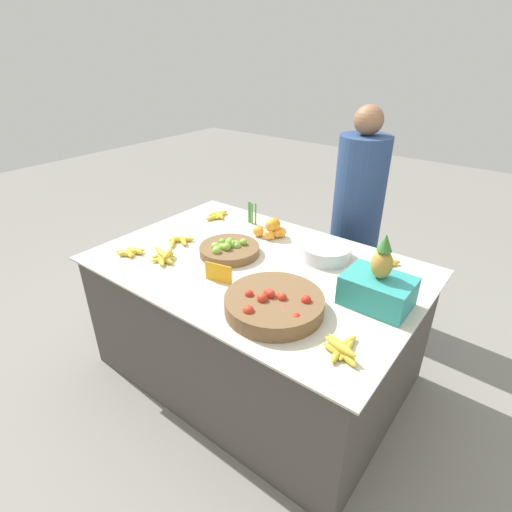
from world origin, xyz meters
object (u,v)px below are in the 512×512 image
object	(u,v)px
lime_bowl	(229,249)
produce_crate	(378,287)
price_sign	(218,273)
tomato_basket	(274,304)
metal_bowl	(326,252)
vendor_person	(355,226)

from	to	relation	value
lime_bowl	produce_crate	world-z (taller)	produce_crate
lime_bowl	price_sign	world-z (taller)	price_sign
tomato_basket	metal_bowl	bearing A→B (deg)	96.22
lime_bowl	tomato_basket	world-z (taller)	tomato_basket
vendor_person	price_sign	bearing A→B (deg)	-98.47
tomato_basket	produce_crate	size ratio (longest dim) A/B	1.25
lime_bowl	metal_bowl	size ratio (longest dim) A/B	1.23
metal_bowl	vendor_person	world-z (taller)	vendor_person
lime_bowl	vendor_person	world-z (taller)	vendor_person
metal_bowl	price_sign	world-z (taller)	price_sign
tomato_basket	price_sign	size ratio (longest dim) A/B	3.03
tomato_basket	produce_crate	world-z (taller)	produce_crate
produce_crate	metal_bowl	bearing A→B (deg)	147.62
price_sign	vendor_person	size ratio (longest dim) A/B	0.10
metal_bowl	tomato_basket	bearing A→B (deg)	-83.78
produce_crate	lime_bowl	bearing A→B (deg)	-177.60
price_sign	vendor_person	bearing A→B (deg)	68.58
lime_bowl	tomato_basket	bearing A→B (deg)	-29.67
price_sign	lime_bowl	bearing A→B (deg)	107.85
metal_bowl	produce_crate	distance (m)	0.49
metal_bowl	vendor_person	xyz separation A→B (m)	(-0.13, 0.68, -0.11)
metal_bowl	produce_crate	size ratio (longest dim) A/B	0.78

